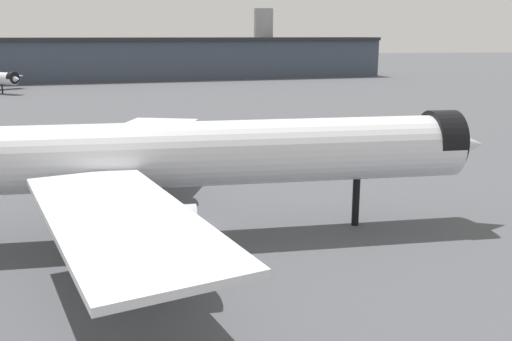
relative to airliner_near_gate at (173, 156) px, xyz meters
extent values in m
plane|color=#4C4F54|center=(1.99, 1.71, -6.82)|extent=(900.00, 900.00, 0.00)
cylinder|color=silver|center=(0.32, 0.00, 0.12)|extent=(48.19, 5.93, 5.34)
cone|color=silver|center=(24.38, -0.30, 0.12)|extent=(5.93, 5.30, 5.23)
cylinder|color=black|center=(23.32, -0.29, 0.52)|extent=(2.47, 5.42, 5.39)
cube|color=silver|center=(-3.23, 13.54, -0.55)|extent=(14.24, 22.98, 0.43)
cylinder|color=#B7BAC1|center=(-2.11, 10.92, -2.31)|extent=(6.77, 3.02, 2.93)
cube|color=silver|center=(-3.57, -13.45, -0.55)|extent=(13.79, 22.97, 0.43)
cylinder|color=#B7BAC1|center=(-2.38, -10.87, -2.31)|extent=(6.77, 3.02, 2.93)
cylinder|color=black|center=(15.72, -0.20, -4.68)|extent=(0.64, 0.64, 4.27)
cylinder|color=black|center=(-2.05, 2.83, -4.68)|extent=(0.64, 0.64, 4.27)
cylinder|color=black|center=(-2.12, -2.77, -4.68)|extent=(0.64, 0.64, 4.27)
cone|color=silver|center=(-39.31, 122.20, -2.39)|extent=(5.00, 4.92, 3.34)
cylinder|color=black|center=(-39.85, 122.61, -2.13)|extent=(3.30, 3.67, 3.44)
cylinder|color=black|center=(-43.68, 125.51, -5.45)|extent=(0.41, 0.41, 2.73)
cube|color=#3D4756|center=(-30.84, 169.21, 0.33)|extent=(239.12, 46.26, 14.29)
cube|color=#232628|center=(-30.84, 169.21, 8.08)|extent=(239.35, 48.35, 1.20)
cylinder|color=#939399|center=(42.48, 177.06, 6.41)|extent=(7.57, 7.57, 26.44)
camera|label=1|loc=(-1.40, -44.64, 9.57)|focal=39.07mm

